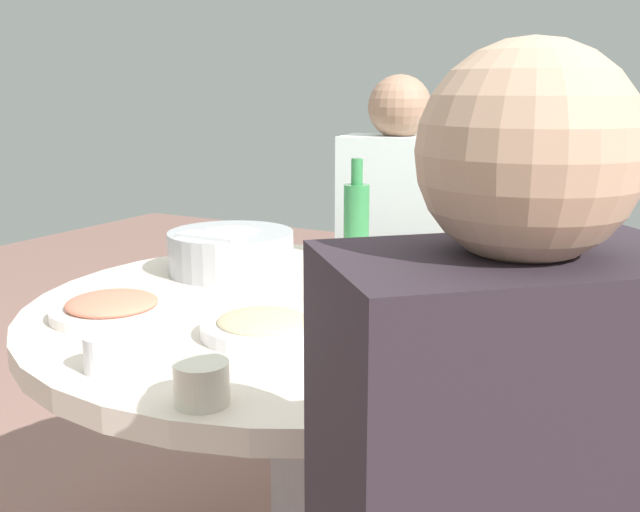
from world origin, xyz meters
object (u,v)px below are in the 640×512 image
object	(u,v)px
rice_bowl	(231,251)
green_bottle	(356,218)
diner_right	(397,221)
soup_bowl	(438,267)
dish_eggplant	(492,321)
dish_noodles	(263,325)
round_dining_table	(307,376)
tea_cup_far	(107,353)
tea_cup_near	(202,383)
dish_shrimp	(112,307)
stool_for_diner_right	(393,384)

from	to	relation	value
rice_bowl	green_bottle	size ratio (longest dim) A/B	1.16
rice_bowl	diner_right	xyz separation A→B (m)	(0.69, -0.13, -0.03)
diner_right	soup_bowl	bearing A→B (deg)	-148.72
rice_bowl	soup_bowl	distance (m)	0.48
dish_eggplant	dish_noodles	world-z (taller)	dish_eggplant
dish_noodles	rice_bowl	bearing A→B (deg)	42.48
round_dining_table	tea_cup_far	size ratio (longest dim) A/B	16.11
dish_noodles	tea_cup_near	bearing A→B (deg)	-163.20
soup_bowl	tea_cup_far	distance (m)	0.79
dish_noodles	diner_right	world-z (taller)	diner_right
diner_right	dish_shrimp	bearing A→B (deg)	173.56
stool_for_diner_right	green_bottle	bearing A→B (deg)	-171.15
stool_for_diner_right	diner_right	xyz separation A→B (m)	(0.00, -0.00, 0.54)
round_dining_table	stool_for_diner_right	world-z (taller)	round_dining_table
dish_noodles	tea_cup_far	world-z (taller)	tea_cup_far
soup_bowl	tea_cup_near	size ratio (longest dim) A/B	3.39
rice_bowl	soup_bowl	size ratio (longest dim) A/B	1.12
tea_cup_near	soup_bowl	bearing A→B (deg)	-4.50
rice_bowl	stool_for_diner_right	size ratio (longest dim) A/B	0.67
rice_bowl	diner_right	size ratio (longest dim) A/B	0.39
round_dining_table	dish_shrimp	size ratio (longest dim) A/B	4.86
diner_right	round_dining_table	bearing A→B (deg)	-169.42
round_dining_table	stool_for_diner_right	bearing A→B (deg)	10.58
soup_bowl	dish_noodles	distance (m)	0.51
rice_bowl	green_bottle	xyz separation A→B (m)	(0.27, -0.19, 0.05)
soup_bowl	diner_right	distance (m)	0.64
stool_for_diner_right	tea_cup_near	bearing A→B (deg)	-168.39
dish_noodles	tea_cup_far	size ratio (longest dim) A/B	3.14
dish_noodles	green_bottle	distance (m)	0.63
round_dining_table	diner_right	xyz separation A→B (m)	(0.83, 0.15, 0.18)
round_dining_table	stool_for_diner_right	size ratio (longest dim) A/B	2.55
dish_eggplant	tea_cup_far	xyz separation A→B (m)	(-0.47, 0.46, 0.01)
tea_cup_far	tea_cup_near	bearing A→B (deg)	-96.94
rice_bowl	diner_right	world-z (taller)	diner_right
round_dining_table	diner_right	distance (m)	0.86
dish_eggplant	soup_bowl	bearing A→B (deg)	36.18
round_dining_table	dish_eggplant	xyz separation A→B (m)	(0.01, -0.38, 0.18)
round_dining_table	tea_cup_far	xyz separation A→B (m)	(-0.46, 0.09, 0.19)
round_dining_table	dish_shrimp	distance (m)	0.42
soup_bowl	tea_cup_near	bearing A→B (deg)	175.50
rice_bowl	dish_eggplant	bearing A→B (deg)	-100.89
dish_eggplant	tea_cup_near	world-z (taller)	tea_cup_near
soup_bowl	diner_right	xyz separation A→B (m)	(0.54, 0.33, -0.01)
rice_bowl	tea_cup_near	distance (m)	0.74
rice_bowl	dish_noodles	bearing A→B (deg)	-137.52
stool_for_diner_right	diner_right	bearing A→B (deg)	-90.00
round_dining_table	dish_shrimp	world-z (taller)	dish_shrimp
tea_cup_near	diner_right	bearing A→B (deg)	11.61
green_bottle	tea_cup_far	xyz separation A→B (m)	(-0.87, -0.00, -0.07)
round_dining_table	green_bottle	xyz separation A→B (m)	(0.41, 0.09, 0.26)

